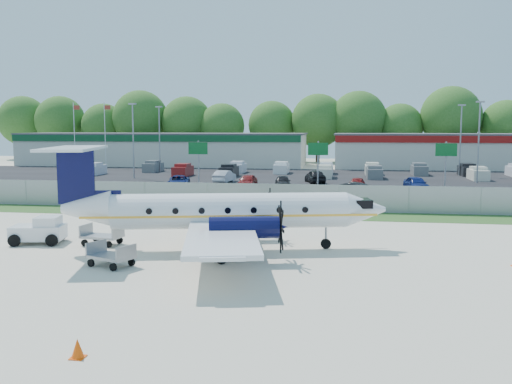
# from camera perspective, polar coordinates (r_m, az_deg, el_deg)

# --- Properties ---
(ground) EXTENTS (170.00, 170.00, 0.00)m
(ground) POSITION_cam_1_polar(r_m,az_deg,el_deg) (29.39, -1.79, -5.78)
(ground) COLOR beige
(ground) RESTS_ON ground
(grass_verge) EXTENTS (170.00, 4.00, 0.02)m
(grass_verge) POSITION_cam_1_polar(r_m,az_deg,el_deg) (41.05, 1.28, -2.23)
(grass_verge) COLOR #2D561E
(grass_verge) RESTS_ON ground
(access_road) EXTENTS (170.00, 8.00, 0.02)m
(access_road) POSITION_cam_1_polar(r_m,az_deg,el_deg) (47.92, 2.37, -0.96)
(access_road) COLOR black
(access_road) RESTS_ON ground
(parking_lot) EXTENTS (170.00, 32.00, 0.02)m
(parking_lot) POSITION_cam_1_polar(r_m,az_deg,el_deg) (68.71, 4.32, 1.30)
(parking_lot) COLOR black
(parking_lot) RESTS_ON ground
(perimeter_fence) EXTENTS (120.00, 0.06, 1.99)m
(perimeter_fence) POSITION_cam_1_polar(r_m,az_deg,el_deg) (42.87, 1.63, -0.52)
(perimeter_fence) COLOR gray
(perimeter_fence) RESTS_ON ground
(building_west) EXTENTS (46.40, 12.40, 5.24)m
(building_west) POSITION_cam_1_polar(r_m,az_deg,el_deg) (94.90, -9.24, 4.27)
(building_west) COLOR beige
(building_west) RESTS_ON ground
(building_east) EXTENTS (44.40, 12.40, 5.24)m
(building_east) POSITION_cam_1_polar(r_m,az_deg,el_deg) (92.62, 21.73, 3.83)
(building_east) COLOR beige
(building_east) RESTS_ON ground
(sign_left) EXTENTS (1.80, 0.26, 5.00)m
(sign_left) POSITION_cam_1_polar(r_m,az_deg,el_deg) (52.89, -5.80, 3.63)
(sign_left) COLOR gray
(sign_left) RESTS_ON ground
(sign_mid) EXTENTS (1.80, 0.26, 5.00)m
(sign_mid) POSITION_cam_1_polar(r_m,az_deg,el_deg) (51.25, 6.22, 3.53)
(sign_mid) COLOR gray
(sign_mid) RESTS_ON ground
(sign_right) EXTENTS (1.80, 0.26, 5.00)m
(sign_right) POSITION_cam_1_polar(r_m,az_deg,el_deg) (51.93, 18.45, 3.28)
(sign_right) COLOR gray
(sign_right) RESTS_ON ground
(flagpole_west) EXTENTS (1.06, 0.12, 10.00)m
(flagpole_west) POSITION_cam_1_polar(r_m,az_deg,el_deg) (92.86, -17.67, 5.85)
(flagpole_west) COLOR white
(flagpole_west) RESTS_ON ground
(flagpole_east) EXTENTS (1.06, 0.12, 10.00)m
(flagpole_east) POSITION_cam_1_polar(r_m,az_deg,el_deg) (90.75, -14.83, 5.94)
(flagpole_east) COLOR white
(flagpole_east) RESTS_ON ground
(light_pole_nw) EXTENTS (0.90, 0.35, 9.09)m
(light_pole_nw) POSITION_cam_1_polar(r_m,az_deg,el_deg) (70.89, -12.19, 5.56)
(light_pole_nw) COLOR gray
(light_pole_nw) RESTS_ON ground
(light_pole_ne) EXTENTS (0.90, 0.35, 9.09)m
(light_pole_ne) POSITION_cam_1_polar(r_m,az_deg,el_deg) (67.85, 21.39, 5.22)
(light_pole_ne) COLOR gray
(light_pole_ne) RESTS_ON ground
(light_pole_sw) EXTENTS (0.90, 0.35, 9.09)m
(light_pole_sw) POSITION_cam_1_polar(r_m,az_deg,el_deg) (80.31, -9.63, 5.72)
(light_pole_sw) COLOR gray
(light_pole_sw) RESTS_ON ground
(light_pole_se) EXTENTS (0.90, 0.35, 9.09)m
(light_pole_se) POSITION_cam_1_polar(r_m,az_deg,el_deg) (77.64, 19.79, 5.40)
(light_pole_se) COLOR gray
(light_pole_se) RESTS_ON ground
(tree_line) EXTENTS (112.00, 6.00, 14.00)m
(tree_line) POSITION_cam_1_polar(r_m,az_deg,el_deg) (102.55, 5.80, 3.01)
(tree_line) COLOR #2E5E1B
(tree_line) RESTS_ON ground
(aircraft) EXTENTS (17.29, 16.93, 5.27)m
(aircraft) POSITION_cam_1_polar(r_m,az_deg,el_deg) (28.92, -3.34, -1.89)
(aircraft) COLOR white
(aircraft) RESTS_ON ground
(pushback_tug) EXTENTS (2.97, 2.40, 1.46)m
(pushback_tug) POSITION_cam_1_polar(r_m,az_deg,el_deg) (32.97, -20.75, -3.62)
(pushback_tug) COLOR white
(pushback_tug) RESTS_ON ground
(baggage_cart_near) EXTENTS (2.33, 1.92, 1.06)m
(baggage_cart_near) POSITION_cam_1_polar(r_m,az_deg,el_deg) (26.63, -14.29, -6.20)
(baggage_cart_near) COLOR gray
(baggage_cart_near) RESTS_ON ground
(baggage_cart_far) EXTENTS (2.19, 1.48, 1.07)m
(baggage_cart_far) POSITION_cam_1_polar(r_m,az_deg,el_deg) (31.52, -15.14, -4.24)
(baggage_cart_far) COLOR gray
(baggage_cart_far) RESTS_ON ground
(cone_port_wing) EXTENTS (0.38, 0.38, 0.55)m
(cone_port_wing) POSITION_cam_1_polar(r_m,az_deg,el_deg) (16.81, -17.41, -14.74)
(cone_port_wing) COLOR #FF4F08
(cone_port_wing) RESTS_ON ground
(cone_starboard_wing) EXTENTS (0.34, 0.34, 0.49)m
(cone_starboard_wing) POSITION_cam_1_polar(r_m,az_deg,el_deg) (39.98, 5.64, -2.18)
(cone_starboard_wing) COLOR #FF4F08
(cone_starboard_wing) RESTS_ON ground
(road_car_west) EXTENTS (4.74, 1.87, 1.53)m
(road_car_west) POSITION_cam_1_polar(r_m,az_deg,el_deg) (48.95, -12.48, -0.97)
(road_car_west) COLOR navy
(road_car_west) RESTS_ON ground
(road_car_mid) EXTENTS (5.00, 3.36, 1.56)m
(road_car_mid) POSITION_cam_1_polar(r_m,az_deg,el_deg) (49.26, 9.16, -0.85)
(road_car_mid) COLOR black
(road_car_mid) RESTS_ON ground
(parked_car_a) EXTENTS (3.09, 4.99, 1.29)m
(parked_car_a) POSITION_cam_1_polar(r_m,az_deg,el_deg) (59.11, -7.73, 0.40)
(parked_car_a) COLOR navy
(parked_car_a) RESTS_ON ground
(parked_car_b) EXTENTS (1.72, 4.12, 1.39)m
(parked_car_b) POSITION_cam_1_polar(r_m,az_deg,el_deg) (58.68, -0.84, 0.41)
(parked_car_b) COLOR maroon
(parked_car_b) RESTS_ON ground
(parked_car_c) EXTENTS (2.05, 4.04, 1.32)m
(parked_car_c) POSITION_cam_1_polar(r_m,az_deg,el_deg) (58.55, 2.69, 0.39)
(parked_car_c) COLOR black
(parked_car_c) RESTS_ON ground
(parked_car_d) EXTENTS (1.84, 3.90, 1.29)m
(parked_car_d) POSITION_cam_1_polar(r_m,az_deg,el_deg) (57.26, 10.06, 0.16)
(parked_car_d) COLOR maroon
(parked_car_d) RESTS_ON ground
(parked_car_e) EXTENTS (2.41, 4.45, 1.44)m
(parked_car_e) POSITION_cam_1_polar(r_m,az_deg,el_deg) (58.00, 15.71, 0.09)
(parked_car_e) COLOR navy
(parked_car_e) RESTS_ON ground
(parked_car_f) EXTENTS (1.97, 4.38, 1.40)m
(parked_car_f) POSITION_cam_1_polar(r_m,az_deg,el_deg) (64.34, -3.17, 0.94)
(parked_car_f) COLOR silver
(parked_car_f) RESTS_ON ground
(parked_car_g) EXTENTS (2.84, 4.65, 1.48)m
(parked_car_g) POSITION_cam_1_polar(r_m,az_deg,el_deg) (64.24, 5.93, 0.91)
(parked_car_g) COLOR black
(parked_car_g) RESTS_ON ground
(far_parking_rows) EXTENTS (56.00, 10.00, 1.60)m
(far_parking_rows) POSITION_cam_1_polar(r_m,az_deg,el_deg) (73.68, 4.63, 1.64)
(far_parking_rows) COLOR gray
(far_parking_rows) RESTS_ON ground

